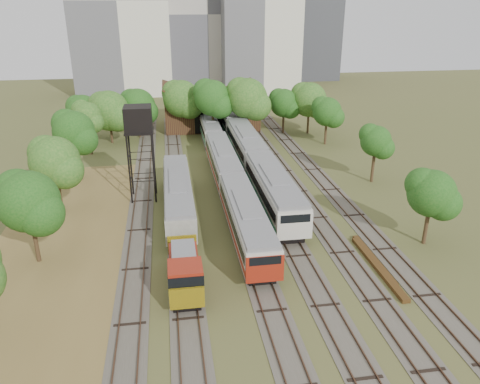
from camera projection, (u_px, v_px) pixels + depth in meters
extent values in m
plane|color=#475123|center=(312.00, 337.00, 30.98)|extent=(240.00, 240.00, 0.00)
cube|color=brown|center=(54.00, 293.00, 35.71)|extent=(14.00, 60.00, 0.04)
cube|color=#4C473D|center=(142.00, 201.00, 52.12)|extent=(2.60, 80.00, 0.06)
cube|color=#472D1E|center=(135.00, 201.00, 51.98)|extent=(0.08, 80.00, 0.14)
cube|color=#472D1E|center=(148.00, 200.00, 52.19)|extent=(0.08, 80.00, 0.14)
cube|color=#4C473D|center=(178.00, 199.00, 52.70)|extent=(2.60, 80.00, 0.06)
cube|color=#472D1E|center=(171.00, 199.00, 52.56)|extent=(0.08, 80.00, 0.14)
cube|color=#472D1E|center=(184.00, 198.00, 52.77)|extent=(0.08, 80.00, 0.14)
cube|color=#4C473D|center=(230.00, 196.00, 53.56)|extent=(2.60, 80.00, 0.06)
cube|color=#472D1E|center=(224.00, 195.00, 53.42)|extent=(0.08, 80.00, 0.14)
cube|color=#472D1E|center=(237.00, 195.00, 53.63)|extent=(0.08, 80.00, 0.14)
cube|color=#4C473D|center=(265.00, 194.00, 54.14)|extent=(2.60, 80.00, 0.06)
cube|color=#472D1E|center=(259.00, 193.00, 54.00)|extent=(0.08, 80.00, 0.14)
cube|color=#472D1E|center=(271.00, 193.00, 54.21)|extent=(0.08, 80.00, 0.14)
cube|color=#4C473D|center=(298.00, 192.00, 54.71)|extent=(2.60, 80.00, 0.06)
cube|color=#472D1E|center=(292.00, 191.00, 54.58)|extent=(0.08, 80.00, 0.14)
cube|color=#472D1E|center=(304.00, 191.00, 54.78)|extent=(0.08, 80.00, 0.14)
cube|color=#4C473D|center=(331.00, 190.00, 55.29)|extent=(2.60, 80.00, 0.06)
cube|color=#472D1E|center=(325.00, 189.00, 55.15)|extent=(0.08, 80.00, 0.14)
cube|color=#472D1E|center=(337.00, 189.00, 55.36)|extent=(0.08, 80.00, 0.14)
cube|color=black|center=(246.00, 236.00, 43.63)|extent=(2.19, 15.64, 0.80)
cube|color=beige|center=(246.00, 220.00, 43.01)|extent=(2.89, 17.00, 2.49)
cube|color=black|center=(246.00, 217.00, 42.90)|extent=(2.95, 15.64, 0.85)
cube|color=slate|center=(246.00, 206.00, 42.47)|extent=(2.66, 16.66, 0.36)
cube|color=maroon|center=(246.00, 226.00, 43.27)|extent=(2.95, 16.66, 0.45)
cube|color=maroon|center=(265.00, 269.00, 35.33)|extent=(2.93, 0.25, 2.24)
cube|color=black|center=(223.00, 173.00, 59.64)|extent=(2.19, 15.64, 0.80)
cube|color=beige|center=(223.00, 161.00, 59.03)|extent=(2.89, 17.00, 2.49)
cube|color=black|center=(223.00, 158.00, 58.91)|extent=(2.95, 15.64, 0.85)
cube|color=slate|center=(223.00, 150.00, 58.49)|extent=(2.66, 16.66, 0.36)
cube|color=maroon|center=(223.00, 166.00, 59.29)|extent=(2.95, 16.66, 0.45)
cube|color=black|center=(273.00, 206.00, 49.86)|extent=(2.43, 15.64, 0.88)
cube|color=beige|center=(274.00, 190.00, 49.18)|extent=(3.20, 17.00, 2.76)
cube|color=black|center=(274.00, 187.00, 49.05)|extent=(3.26, 15.64, 0.94)
cube|color=slate|center=(274.00, 176.00, 48.58)|extent=(2.94, 16.66, 0.40)
cube|color=#1A6B3C|center=(274.00, 197.00, 49.47)|extent=(3.26, 16.66, 0.50)
cube|color=beige|center=(295.00, 227.00, 41.50)|extent=(3.24, 0.25, 2.48)
cube|color=black|center=(246.00, 156.00, 65.88)|extent=(2.43, 15.64, 0.88)
cube|color=beige|center=(246.00, 144.00, 65.19)|extent=(3.20, 17.00, 2.76)
cube|color=black|center=(246.00, 142.00, 65.07)|extent=(3.26, 15.64, 0.94)
cube|color=slate|center=(246.00, 133.00, 64.60)|extent=(2.94, 16.66, 0.40)
cube|color=#1A6B3C|center=(246.00, 149.00, 65.48)|extent=(3.26, 16.66, 0.50)
cube|color=black|center=(229.00, 126.00, 81.89)|extent=(2.43, 15.64, 0.88)
cube|color=beige|center=(229.00, 116.00, 81.21)|extent=(3.20, 17.00, 2.76)
cube|color=black|center=(229.00, 114.00, 81.08)|extent=(3.26, 15.64, 0.94)
cube|color=slate|center=(229.00, 107.00, 80.61)|extent=(2.94, 16.66, 0.40)
cube|color=#1A6B3C|center=(229.00, 120.00, 81.50)|extent=(3.26, 16.66, 0.50)
cube|color=black|center=(209.00, 135.00, 76.59)|extent=(1.99, 14.72, 0.72)
cube|color=beige|center=(209.00, 126.00, 76.02)|extent=(2.62, 16.00, 2.26)
cube|color=black|center=(209.00, 125.00, 75.92)|extent=(2.68, 14.72, 0.77)
cube|color=slate|center=(209.00, 119.00, 75.54)|extent=(2.41, 15.68, 0.33)
cube|color=#1A6B3C|center=(209.00, 130.00, 76.26)|extent=(2.68, 15.68, 0.41)
cube|color=beige|center=(214.00, 140.00, 68.79)|extent=(2.66, 0.25, 2.04)
cube|color=black|center=(185.00, 280.00, 36.61)|extent=(2.00, 7.20, 0.82)
cube|color=maroon|center=(184.00, 263.00, 36.93)|extent=(2.28, 4.40, 1.37)
cube|color=maroon|center=(186.00, 280.00, 33.61)|extent=(2.46, 2.37, 2.46)
cube|color=black|center=(185.00, 273.00, 33.39)|extent=(2.50, 2.41, 0.82)
cube|color=gold|center=(187.00, 298.00, 32.60)|extent=(2.46, 0.20, 1.64)
cube|color=gold|center=(182.00, 244.00, 39.83)|extent=(2.46, 0.20, 1.64)
cube|color=slate|center=(183.00, 251.00, 35.63)|extent=(1.82, 3.60, 0.18)
cube|color=black|center=(179.00, 208.00, 49.43)|extent=(2.12, 16.56, 0.77)
cube|color=gray|center=(178.00, 194.00, 48.83)|extent=(2.79, 18.00, 2.41)
cube|color=black|center=(178.00, 192.00, 48.72)|extent=(2.85, 16.56, 0.82)
cube|color=slate|center=(177.00, 182.00, 48.31)|extent=(2.57, 17.64, 0.35)
cylinder|color=black|center=(129.00, 171.00, 50.16)|extent=(0.19, 0.19, 7.69)
cylinder|color=black|center=(154.00, 169.00, 50.54)|extent=(0.19, 0.19, 7.69)
cylinder|color=black|center=(131.00, 163.00, 52.54)|extent=(0.19, 0.19, 7.69)
cylinder|color=black|center=(154.00, 162.00, 52.91)|extent=(0.19, 0.19, 7.69)
cube|color=black|center=(139.00, 131.00, 50.05)|extent=(3.03, 3.03, 0.20)
cube|color=black|center=(138.00, 118.00, 49.53)|extent=(2.88, 2.88, 2.60)
cube|color=#4E3316|center=(378.00, 267.00, 38.91)|extent=(0.66, 9.92, 0.33)
cube|color=#4E3316|center=(373.00, 259.00, 40.20)|extent=(0.52, 8.27, 0.27)
cube|color=#331912|center=(211.00, 111.00, 82.88)|extent=(16.00, 11.00, 5.50)
cube|color=#331912|center=(187.00, 92.00, 81.04)|extent=(8.45, 11.55, 2.96)
cube|color=#331912|center=(233.00, 91.00, 82.19)|extent=(8.45, 11.55, 2.96)
cube|color=black|center=(214.00, 121.00, 78.10)|extent=(6.40, 0.15, 4.12)
cylinder|color=#382616|center=(35.00, 238.00, 39.29)|extent=(0.36, 0.36, 4.37)
sphere|color=#174D14|center=(28.00, 202.00, 38.01)|extent=(5.08, 5.08, 5.08)
cylinder|color=#382616|center=(59.00, 192.00, 49.03)|extent=(0.36, 0.36, 4.35)
sphere|color=#174D14|center=(55.00, 161.00, 47.76)|extent=(5.12, 5.12, 5.12)
cylinder|color=#382616|center=(78.00, 161.00, 57.68)|extent=(0.36, 0.36, 4.85)
sphere|color=#174D14|center=(74.00, 131.00, 56.27)|extent=(4.99, 4.99, 4.99)
cylinder|color=#382616|center=(90.00, 139.00, 67.52)|extent=(0.36, 0.36, 4.43)
sphere|color=#174D14|center=(87.00, 116.00, 66.23)|extent=(4.09, 4.09, 4.09)
cylinder|color=#382616|center=(85.00, 129.00, 74.66)|extent=(0.36, 0.36, 3.68)
sphere|color=#174D14|center=(83.00, 111.00, 73.59)|extent=(5.11, 5.11, 5.11)
cylinder|color=#382616|center=(111.00, 130.00, 73.13)|extent=(0.36, 0.36, 4.00)
sphere|color=#174D14|center=(109.00, 111.00, 71.97)|extent=(6.16, 6.16, 6.16)
cylinder|color=#382616|center=(139.00, 125.00, 76.13)|extent=(0.36, 0.36, 4.03)
sphere|color=#174D14|center=(138.00, 106.00, 74.96)|extent=(5.62, 5.62, 5.62)
cylinder|color=#382616|center=(183.00, 121.00, 77.61)|extent=(0.36, 0.36, 4.70)
sphere|color=#174D14|center=(182.00, 99.00, 76.24)|extent=(6.05, 6.05, 6.05)
cylinder|color=#382616|center=(213.00, 124.00, 73.80)|extent=(0.36, 0.36, 5.39)
sphere|color=#174D14|center=(212.00, 98.00, 72.23)|extent=(5.55, 5.55, 5.55)
cylinder|color=#382616|center=(247.00, 125.00, 73.61)|extent=(0.36, 0.36, 5.38)
sphere|color=#174D14|center=(248.00, 98.00, 72.04)|extent=(6.17, 6.17, 6.17)
cylinder|color=#382616|center=(283.00, 121.00, 78.57)|extent=(0.36, 0.36, 4.01)
sphere|color=#174D14|center=(284.00, 103.00, 77.40)|extent=(4.66, 4.66, 4.66)
cylinder|color=#382616|center=(308.00, 120.00, 78.50)|extent=(0.36, 0.36, 4.45)
sphere|color=#174D14|center=(309.00, 100.00, 77.21)|extent=(5.66, 5.66, 5.66)
cylinder|color=#382616|center=(426.00, 224.00, 42.35)|extent=(0.36, 0.36, 3.91)
sphere|color=#174D14|center=(432.00, 193.00, 41.21)|extent=(4.24, 4.24, 4.24)
cylinder|color=#382616|center=(373.00, 166.00, 57.13)|extent=(0.36, 0.36, 4.09)
sphere|color=#174D14|center=(376.00, 141.00, 55.94)|extent=(3.70, 3.70, 3.70)
cylinder|color=#382616|center=(326.00, 132.00, 72.46)|extent=(0.36, 0.36, 4.01)
sphere|color=#174D14|center=(327.00, 112.00, 71.29)|extent=(4.40, 4.40, 4.40)
cube|color=beige|center=(119.00, 0.00, 107.41)|extent=(22.00, 16.00, 42.00)
cube|color=#B2AAA1|center=(205.00, 14.00, 116.00)|extent=(20.00, 18.00, 36.00)
cube|color=#3C3D43|center=(316.00, 28.00, 131.26)|extent=(12.00, 12.00, 28.00)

